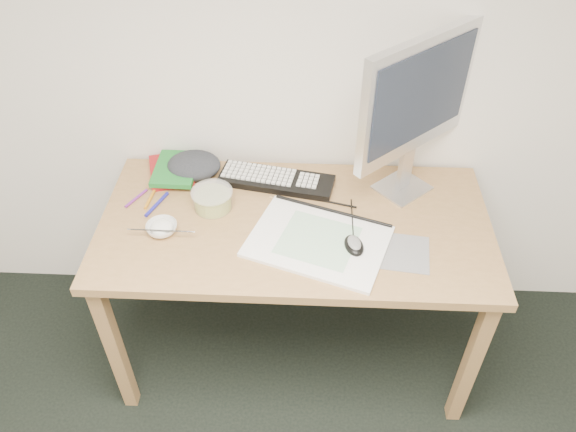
# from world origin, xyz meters

# --- Properties ---
(desk) EXTENTS (1.40, 0.70, 0.75)m
(desk) POSITION_xyz_m (-0.01, 1.43, 0.67)
(desk) COLOR #A2794A
(desk) RESTS_ON ground
(mousepad) EXTENTS (0.22, 0.20, 0.00)m
(mousepad) POSITION_xyz_m (0.35, 1.29, 0.75)
(mousepad) COLOR slate
(mousepad) RESTS_ON desk
(sketchpad) EXTENTS (0.54, 0.46, 0.01)m
(sketchpad) POSITION_xyz_m (0.08, 1.33, 0.76)
(sketchpad) COLOR white
(sketchpad) RESTS_ON desk
(keyboard) EXTENTS (0.46, 0.22, 0.03)m
(keyboard) POSITION_xyz_m (-0.09, 1.65, 0.76)
(keyboard) COLOR black
(keyboard) RESTS_ON desk
(monitor) EXTENTS (0.41, 0.38, 0.61)m
(monitor) POSITION_xyz_m (0.40, 1.64, 1.13)
(monitor) COLOR silver
(monitor) RESTS_ON desk
(mouse) EXTENTS (0.09, 0.11, 0.03)m
(mouse) POSITION_xyz_m (0.20, 1.30, 0.78)
(mouse) COLOR black
(mouse) RESTS_ON sketchpad
(rice_bowl) EXTENTS (0.13, 0.13, 0.03)m
(rice_bowl) POSITION_xyz_m (-0.47, 1.36, 0.77)
(rice_bowl) COLOR white
(rice_bowl) RESTS_ON desk
(chopsticks) EXTENTS (0.22, 0.02, 0.02)m
(chopsticks) POSITION_xyz_m (-0.46, 1.32, 0.79)
(chopsticks) COLOR silver
(chopsticks) RESTS_ON rice_bowl
(fruit_tub) EXTENTS (0.15, 0.15, 0.07)m
(fruit_tub) POSITION_xyz_m (-0.31, 1.50, 0.79)
(fruit_tub) COLOR gold
(fruit_tub) RESTS_ON desk
(book_red) EXTENTS (0.21, 0.25, 0.02)m
(book_red) POSITION_xyz_m (-0.50, 1.69, 0.76)
(book_red) COLOR maroon
(book_red) RESTS_ON desk
(book_green) EXTENTS (0.16, 0.22, 0.02)m
(book_green) POSITION_xyz_m (-0.48, 1.68, 0.78)
(book_green) COLOR #1B6E28
(book_green) RESTS_ON book_red
(cloth_lump) EXTENTS (0.21, 0.19, 0.07)m
(cloth_lump) POSITION_xyz_m (-0.41, 1.70, 0.79)
(cloth_lump) COLOR #2A2E33
(cloth_lump) RESTS_ON desk
(pencil_pink) EXTENTS (0.19, 0.05, 0.01)m
(pencil_pink) POSITION_xyz_m (-0.01, 1.49, 0.75)
(pencil_pink) COLOR #D26998
(pencil_pink) RESTS_ON desk
(pencil_tan) EXTENTS (0.13, 0.11, 0.01)m
(pencil_tan) POSITION_xyz_m (-0.04, 1.51, 0.75)
(pencil_tan) COLOR tan
(pencil_tan) RESTS_ON desk
(pencil_black) EXTENTS (0.19, 0.06, 0.01)m
(pencil_black) POSITION_xyz_m (0.12, 1.54, 0.75)
(pencil_black) COLOR black
(pencil_black) RESTS_ON desk
(marker_blue) EXTENTS (0.06, 0.14, 0.01)m
(marker_blue) POSITION_xyz_m (-0.52, 1.49, 0.76)
(marker_blue) COLOR #1D1B96
(marker_blue) RESTS_ON desk
(marker_orange) EXTENTS (0.02, 0.13, 0.01)m
(marker_orange) POSITION_xyz_m (-0.55, 1.53, 0.76)
(marker_orange) COLOR #C67B17
(marker_orange) RESTS_ON desk
(marker_purple) EXTENTS (0.06, 0.11, 0.01)m
(marker_purple) POSITION_xyz_m (-0.60, 1.53, 0.76)
(marker_purple) COLOR #6E2485
(marker_purple) RESTS_ON desk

